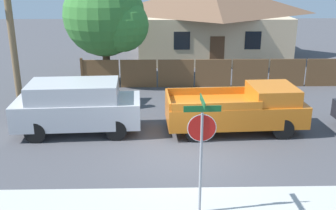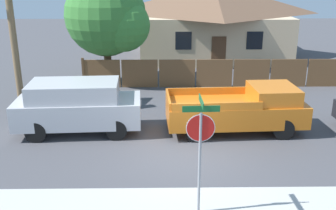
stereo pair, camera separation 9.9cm
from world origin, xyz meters
name	(u,v)px [view 1 (the left image)]	position (x,y,z in m)	size (l,w,h in m)	color
ground_plane	(184,156)	(0.00, 0.00, 0.00)	(80.00, 80.00, 0.00)	#47474C
wooden_fence	(213,73)	(2.02, 8.20, 0.74)	(13.77, 0.12, 1.57)	brown
house	(210,19)	(2.81, 16.17, 2.64)	(10.56, 8.07, 5.08)	beige
oak_tree	(108,18)	(-3.44, 9.07, 3.51)	(4.45, 4.23, 5.73)	brown
palm_tree	(8,3)	(-6.93, 4.84, 4.58)	(2.64, 2.84, 5.34)	brown
red_suv	(77,106)	(-3.86, 2.15, 1.05)	(4.69, 2.16, 1.96)	#B7B7BC
orange_pickup	(240,109)	(2.23, 2.17, 0.87)	(5.21, 2.27, 1.75)	orange
stop_sign	(202,138)	(0.18, -3.18, 2.04)	(0.88, 0.79, 3.03)	gray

